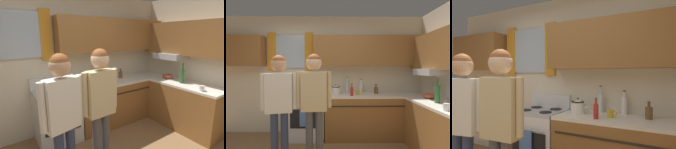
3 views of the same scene
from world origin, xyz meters
TOP-DOWN VIEW (x-y plane):
  - back_wall_unit at (0.07, 1.82)m, footprint 4.60×0.42m
  - right_wall_unit at (2.29, 0.10)m, footprint 0.52×4.05m
  - kitchen_counter_run at (1.52, 1.15)m, footprint 2.16×1.99m
  - stove_oven at (-0.23, 1.54)m, footprint 0.70×0.67m
  - bottle_squat_brown at (1.22, 1.65)m, footprint 0.08×0.08m
  - bottle_sauce_red at (0.67, 1.37)m, footprint 0.06×0.06m
  - bottle_tall_clear at (0.61, 1.75)m, footprint 0.07×0.07m
  - bottle_milk_white at (0.92, 1.77)m, footprint 0.08×0.08m
  - bottle_wine_green at (1.95, 0.64)m, footprint 0.08×0.08m
  - mug_mustard_yellow at (0.81, 1.53)m, footprint 0.12×0.08m
  - mug_ceramic_white at (1.78, 0.15)m, footprint 0.13×0.08m
  - stovetop_kettle at (0.36, 1.56)m, footprint 0.27×0.20m
  - mixing_bowl at (2.04, 1.04)m, footprint 0.22×0.22m
  - adult_left at (-0.47, 0.47)m, footprint 0.50×0.23m
  - adult_in_plaid at (0.03, 0.51)m, footprint 0.51×0.22m

SIDE VIEW (x-z plane):
  - kitchen_counter_run at x=1.52m, z-range 0.00..0.90m
  - stove_oven at x=-0.23m, z-range -0.08..1.02m
  - mug_mustard_yellow at x=0.81m, z-range 0.90..0.99m
  - mixing_bowl at x=2.04m, z-range 0.90..1.00m
  - mug_ceramic_white at x=1.78m, z-range 0.90..1.00m
  - bottle_squat_brown at x=1.22m, z-range 0.87..1.08m
  - bottle_sauce_red at x=0.67m, z-range 0.87..1.12m
  - stovetop_kettle at x=0.36m, z-range 0.89..1.10m
  - bottle_milk_white at x=0.92m, z-range 0.86..1.18m
  - adult_left at x=-0.47m, z-range 0.21..1.85m
  - bottle_tall_clear at x=0.61m, z-range 0.86..1.22m
  - adult_in_plaid at x=0.03m, z-range 0.22..1.88m
  - bottle_wine_green at x=1.95m, z-range 0.85..1.25m
  - right_wall_unit at x=2.29m, z-range 0.11..2.71m
  - back_wall_unit at x=0.07m, z-range 0.20..2.80m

